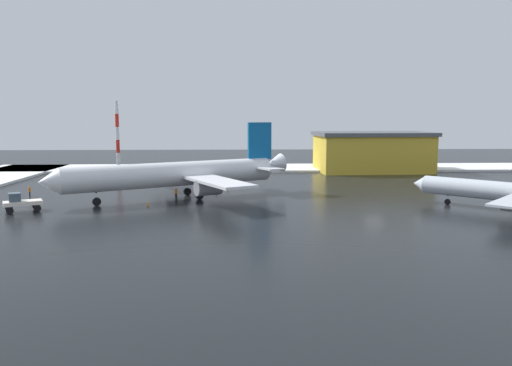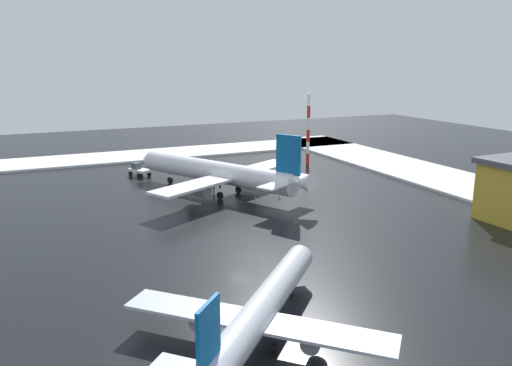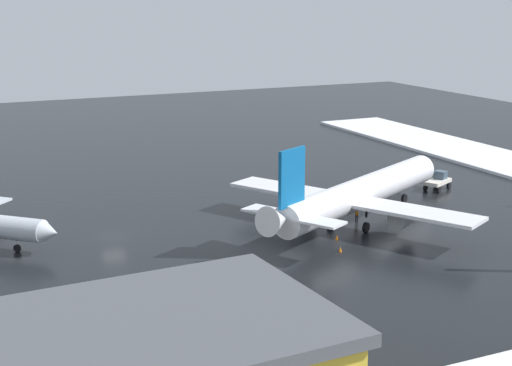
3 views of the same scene
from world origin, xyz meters
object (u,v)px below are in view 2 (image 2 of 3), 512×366
(traffic_cone_wingtip_side, at_px, (280,197))
(traffic_cone_mid_line, at_px, (255,197))
(antenna_mast, at_px, (308,130))
(airplane_parked_starboard, at_px, (262,309))
(traffic_cone_near_nose, at_px, (179,191))
(airplane_parked_portside, at_px, (219,172))
(ground_crew_near_tug, at_px, (192,163))
(ground_crew_beside_wing, at_px, (214,188))
(pushback_tug, at_px, (139,169))

(traffic_cone_wingtip_side, bearing_deg, traffic_cone_mid_line, 64.10)
(antenna_mast, xyz_separation_m, traffic_cone_wingtip_side, (-22.04, 17.90, -7.36))
(traffic_cone_mid_line, height_order, traffic_cone_wingtip_side, same)
(airplane_parked_starboard, distance_m, traffic_cone_near_nose, 48.12)
(antenna_mast, xyz_separation_m, traffic_cone_near_nose, (-11.27, 31.63, -7.36))
(airplane_parked_starboard, distance_m, traffic_cone_mid_line, 42.11)
(airplane_parked_portside, height_order, ground_crew_near_tug, airplane_parked_portside)
(airplane_parked_starboard, distance_m, ground_crew_beside_wing, 45.88)
(traffic_cone_mid_line, bearing_deg, traffic_cone_near_nose, 48.29)
(pushback_tug, relative_size, traffic_cone_wingtip_side, 9.27)
(airplane_parked_starboard, height_order, traffic_cone_near_nose, airplane_parked_starboard)
(antenna_mast, distance_m, traffic_cone_mid_line, 30.47)
(airplane_parked_portside, height_order, traffic_cone_wingtip_side, airplane_parked_portside)
(airplane_parked_portside, distance_m, ground_crew_near_tug, 23.27)
(airplane_parked_starboard, bearing_deg, ground_crew_near_tug, 32.01)
(airplane_parked_portside, distance_m, pushback_tug, 21.67)
(pushback_tug, bearing_deg, ground_crew_beside_wing, 178.35)
(airplane_parked_portside, distance_m, traffic_cone_wingtip_side, 11.14)
(airplane_parked_portside, bearing_deg, traffic_cone_wingtip_side, -160.39)
(ground_crew_near_tug, height_order, antenna_mast, antenna_mast)
(ground_crew_near_tug, distance_m, traffic_cone_near_nose, 21.07)
(traffic_cone_mid_line, relative_size, traffic_cone_wingtip_side, 1.00)
(airplane_parked_portside, bearing_deg, ground_crew_near_tug, -33.77)
(traffic_cone_near_nose, relative_size, traffic_cone_mid_line, 1.00)
(pushback_tug, bearing_deg, airplane_parked_starboard, 150.77)
(traffic_cone_near_nose, height_order, traffic_cone_mid_line, same)
(ground_crew_beside_wing, distance_m, antenna_mast, 30.99)
(airplane_parked_portside, xyz_separation_m, ground_crew_beside_wing, (0.36, 0.84, -2.76))
(ground_crew_near_tug, height_order, traffic_cone_near_nose, ground_crew_near_tug)
(ground_crew_beside_wing, height_order, antenna_mast, antenna_mast)
(pushback_tug, height_order, ground_crew_beside_wing, pushback_tug)
(airplane_parked_starboard, height_order, traffic_cone_mid_line, airplane_parked_starboard)
(airplane_parked_portside, height_order, traffic_cone_mid_line, airplane_parked_portside)
(traffic_cone_wingtip_side, bearing_deg, ground_crew_beside_wing, 49.05)
(ground_crew_near_tug, relative_size, traffic_cone_near_nose, 3.11)
(pushback_tug, relative_size, traffic_cone_mid_line, 9.27)
(antenna_mast, height_order, traffic_cone_wingtip_side, antenna_mast)
(pushback_tug, bearing_deg, traffic_cone_mid_line, -177.33)
(pushback_tug, height_order, traffic_cone_mid_line, pushback_tug)
(ground_crew_near_tug, xyz_separation_m, traffic_cone_near_nose, (-19.36, 8.27, -0.70))
(ground_crew_beside_wing, xyz_separation_m, ground_crew_near_tug, (22.62, -3.20, 0.00))
(airplane_parked_portside, xyz_separation_m, traffic_cone_mid_line, (-5.39, -4.19, -3.45))
(ground_crew_beside_wing, relative_size, ground_crew_near_tug, 1.00)
(traffic_cone_near_nose, bearing_deg, ground_crew_beside_wing, -122.72)
(airplane_parked_starboard, distance_m, traffic_cone_wingtip_side, 42.12)
(airplane_parked_portside, relative_size, traffic_cone_near_nose, 63.60)
(ground_crew_near_tug, xyz_separation_m, traffic_cone_wingtip_side, (-30.13, -5.46, -0.70))
(airplane_parked_portside, bearing_deg, traffic_cone_near_nose, 30.60)
(pushback_tug, bearing_deg, traffic_cone_wingtip_side, -173.18)
(pushback_tug, bearing_deg, antenna_mast, -123.69)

